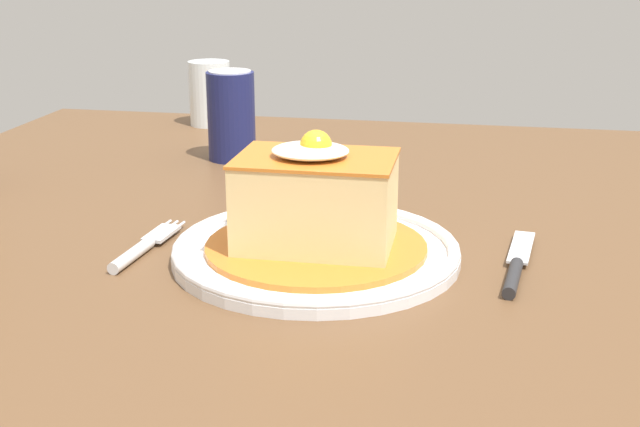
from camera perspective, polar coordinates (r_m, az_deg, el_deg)
dining_table at (r=0.97m, az=2.41°, el=-5.47°), size 1.24×1.02×0.72m
main_plate at (r=0.80m, az=-0.27°, el=-2.54°), size 0.28×0.28×0.02m
sandwich_meal at (r=0.79m, az=-0.29°, el=0.52°), size 0.21×0.21×0.12m
fork at (r=0.84m, az=-12.07°, el=-2.29°), size 0.03×0.14×0.01m
knife at (r=0.79m, az=13.21°, el=-3.68°), size 0.04×0.17×0.01m
soda_can at (r=1.17m, az=-6.08°, el=6.67°), size 0.07×0.07×0.12m
drinking_glass at (r=1.40m, az=-7.52°, el=7.85°), size 0.07×0.07×0.10m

